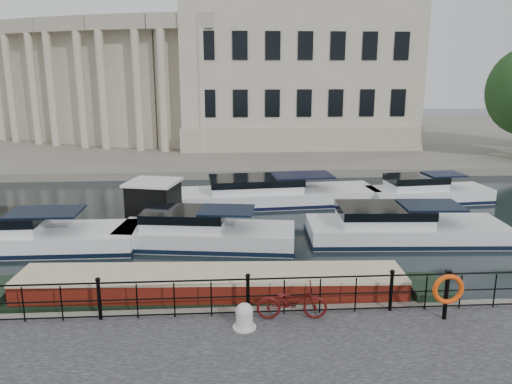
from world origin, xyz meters
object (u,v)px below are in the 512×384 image
harbour_hut (154,205)px  narrowboat (212,298)px  life_ring_post (448,290)px  bicycle (292,302)px  mooring_bollard (244,316)px

harbour_hut → narrowboat: bearing=-57.3°
life_ring_post → bicycle: bearing=175.2°
bicycle → mooring_bollard: bearing=110.6°
life_ring_post → harbour_hut: (-9.23, 11.02, -0.48)m
bicycle → life_ring_post: bearing=-92.2°
life_ring_post → harbour_hut: bearing=129.9°
mooring_bollard → narrowboat: mooring_bollard is taller
mooring_bollard → narrowboat: size_ratio=0.05×
mooring_bollard → harbour_hut: (-3.79, 11.09, 0.08)m
harbour_hut → life_ring_post: bearing=-35.5°
bicycle → harbour_hut: size_ratio=0.53×
harbour_hut → mooring_bollard: bearing=-56.6°
mooring_bollard → harbour_hut: harbour_hut is taller
life_ring_post → narrowboat: bearing=161.1°
bicycle → life_ring_post: size_ratio=1.36×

